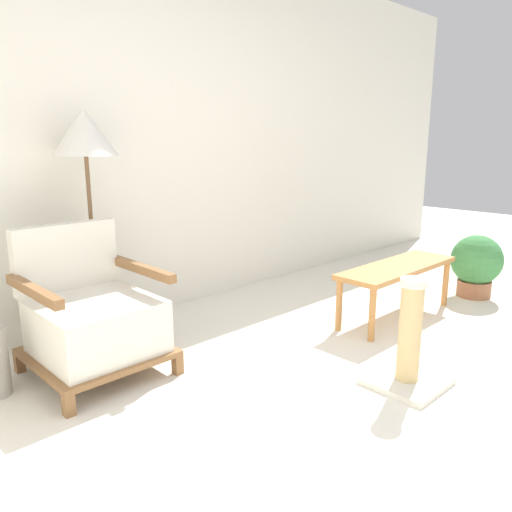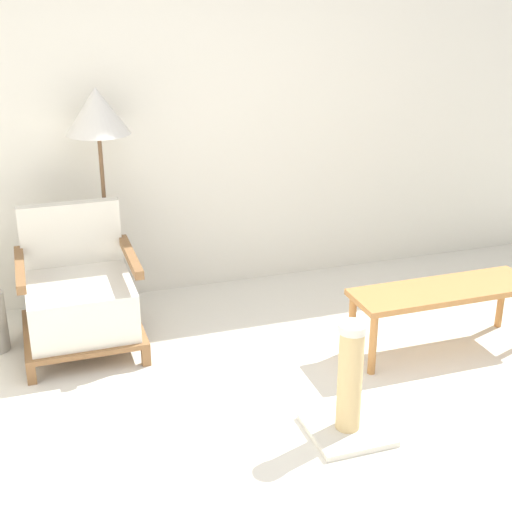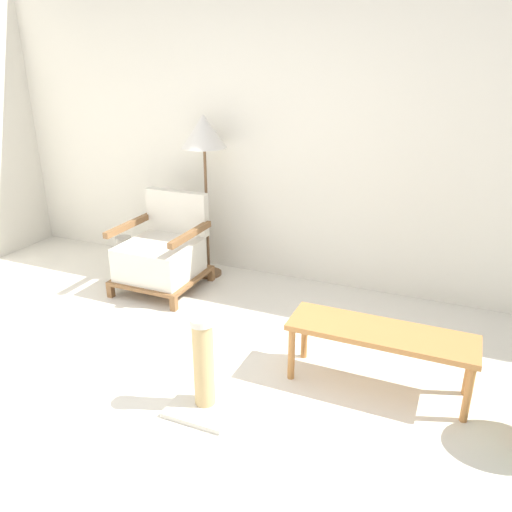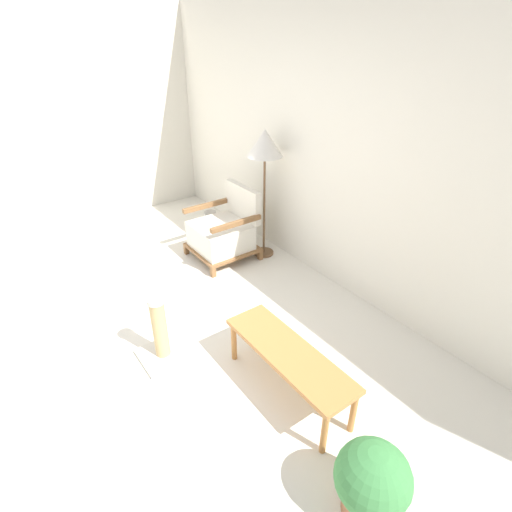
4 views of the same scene
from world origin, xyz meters
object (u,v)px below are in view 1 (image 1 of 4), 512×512
(floor_lamp, at_px, (85,141))
(scratching_post, at_px, (409,347))
(armchair, at_px, (93,318))
(coffee_table, at_px, (397,272))
(potted_plant, at_px, (476,263))

(floor_lamp, bearing_deg, scratching_post, -62.42)
(armchair, height_order, coffee_table, armchair)
(floor_lamp, distance_m, scratching_post, 2.19)
(floor_lamp, xyz_separation_m, scratching_post, (0.89, -1.70, -1.06))
(armchair, height_order, scratching_post, armchair)
(scratching_post, bearing_deg, coffee_table, 34.00)
(armchair, xyz_separation_m, scratching_post, (1.12, -1.30, -0.11))
(armchair, xyz_separation_m, floor_lamp, (0.23, 0.41, 0.95))
(floor_lamp, distance_m, potted_plant, 3.14)
(potted_plant, distance_m, scratching_post, 1.84)
(scratching_post, bearing_deg, floor_lamp, 117.58)
(coffee_table, height_order, potted_plant, potted_plant)
(armchair, distance_m, coffee_table, 2.12)
(coffee_table, xyz_separation_m, scratching_post, (-0.88, -0.59, -0.13))
(armchair, bearing_deg, coffee_table, -19.47)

